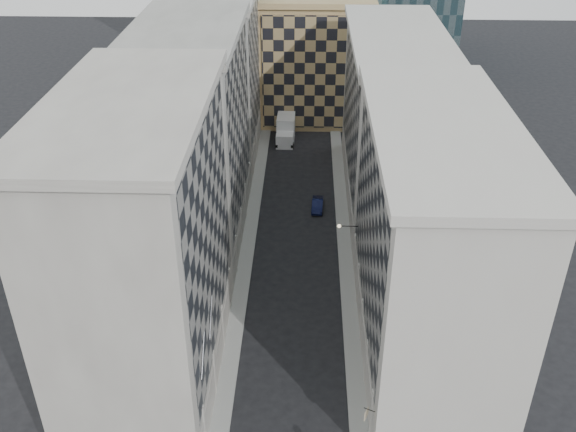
# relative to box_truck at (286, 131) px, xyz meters

# --- Properties ---
(sidewalk_west) EXTENTS (1.50, 100.00, 0.15)m
(sidewalk_west) POSITION_rel_box_truck_xyz_m (-3.13, -27.82, -1.42)
(sidewalk_west) COLOR gray
(sidewalk_west) RESTS_ON ground
(sidewalk_east) EXTENTS (1.50, 100.00, 0.15)m
(sidewalk_east) POSITION_rel_box_truck_xyz_m (7.37, -27.82, -1.42)
(sidewalk_east) COLOR gray
(sidewalk_east) RESTS_ON ground
(bldg_left_a) EXTENTS (10.80, 22.80, 23.70)m
(bldg_left_a) POSITION_rel_box_truck_xyz_m (-8.76, -46.82, 10.33)
(bldg_left_a) COLOR #9D978E
(bldg_left_a) RESTS_ON ground
(bldg_left_b) EXTENTS (10.80, 22.80, 22.70)m
(bldg_left_b) POSITION_rel_box_truck_xyz_m (-8.76, -24.82, 9.83)
(bldg_left_b) COLOR gray
(bldg_left_b) RESTS_ON ground
(bldg_left_c) EXTENTS (10.80, 22.80, 21.70)m
(bldg_left_c) POSITION_rel_box_truck_xyz_m (-8.76, -2.82, 9.33)
(bldg_left_c) COLOR #9D978E
(bldg_left_c) RESTS_ON ground
(bldg_right_a) EXTENTS (10.80, 26.80, 20.70)m
(bldg_right_a) POSITION_rel_box_truck_xyz_m (13.00, -42.82, 8.83)
(bldg_right_a) COLOR beige
(bldg_right_a) RESTS_ON ground
(bldg_right_b) EXTENTS (10.80, 28.80, 19.70)m
(bldg_right_b) POSITION_rel_box_truck_xyz_m (13.02, -15.82, 8.36)
(bldg_right_b) COLOR beige
(bldg_right_b) RESTS_ON ground
(tan_block) EXTENTS (16.80, 14.80, 18.80)m
(tan_block) POSITION_rel_box_truck_xyz_m (4.12, 10.07, 7.94)
(tan_block) COLOR tan
(tan_block) RESTS_ON ground
(flagpoles_left) EXTENTS (0.10, 6.33, 2.33)m
(flagpoles_left) POSITION_rel_box_truck_xyz_m (-3.78, -51.82, 6.51)
(flagpoles_left) COLOR gray
(flagpoles_left) RESTS_ON ground
(bracket_lamp) EXTENTS (1.98, 0.36, 0.36)m
(bracket_lamp) POSITION_rel_box_truck_xyz_m (6.50, -33.82, 4.71)
(bracket_lamp) COLOR black
(bracket_lamp) RESTS_ON ground
(box_truck) EXTENTS (2.70, 6.31, 3.43)m
(box_truck) POSITION_rel_box_truck_xyz_m (0.00, 0.00, 0.00)
(box_truck) COLOR white
(box_truck) RESTS_ON ground
(dark_car) EXTENTS (1.49, 3.79, 1.23)m
(dark_car) POSITION_rel_box_truck_xyz_m (4.48, -20.03, -0.88)
(dark_car) COLOR #0F1539
(dark_car) RESTS_ON ground
(shop_sign) EXTENTS (0.78, 0.69, 0.81)m
(shop_sign) POSITION_rel_box_truck_xyz_m (7.54, -54.82, 2.34)
(shop_sign) COLOR black
(shop_sign) RESTS_ON ground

